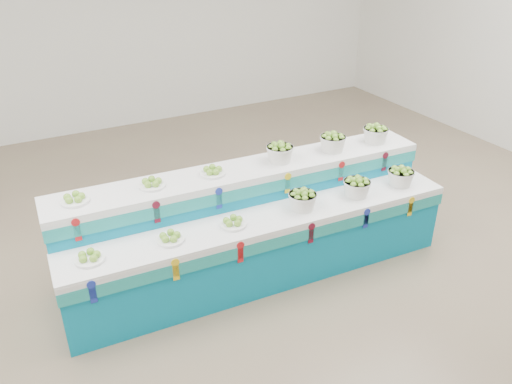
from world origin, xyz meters
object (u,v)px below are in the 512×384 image
basket_lower_left (302,199)px  plate_upper_mid (152,182)px  display_stand (256,224)px  basket_upper_right (376,133)px

basket_lower_left → plate_upper_mid: size_ratio=1.09×
basket_lower_left → plate_upper_mid: bearing=157.4°
display_stand → plate_upper_mid: plate_upper_mid is taller
basket_lower_left → plate_upper_mid: plate_upper_mid is taller
display_stand → plate_upper_mid: bearing=165.6°
plate_upper_mid → basket_upper_right: size_ratio=0.92×
plate_upper_mid → basket_upper_right: 2.45m
basket_lower_left → display_stand: bearing=145.0°
plate_upper_mid → display_stand: bearing=-17.0°
display_stand → plate_upper_mid: (-0.91, 0.28, 0.55)m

